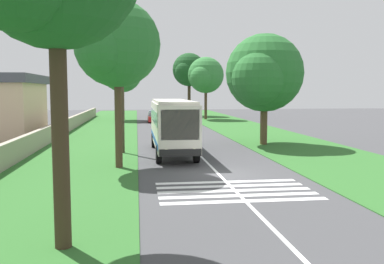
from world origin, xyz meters
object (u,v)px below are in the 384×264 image
object	(u,v)px
trailing_car_2	(155,115)
roadside_tree_right_1	(188,71)
coach_bus	(172,123)
roadside_tree_right_0	(262,75)
trailing_car_0	(185,122)
trailing_car_1	(154,118)
roadside_tree_left_2	(115,47)
roadside_tree_right_2	(205,76)
trailing_car_3	(174,113)
roadside_building	(2,106)
utility_pole	(122,94)
roadside_tree_left_1	(121,74)

from	to	relation	value
trailing_car_2	roadside_tree_right_1	world-z (taller)	roadside_tree_right_1
coach_bus	roadside_tree_right_0	size ratio (longest dim) A/B	1.25
trailing_car_2	trailing_car_0	bearing A→B (deg)	-168.51
trailing_car_1	roadside_tree_left_2	xyz separation A→B (m)	(-35.25, 3.57, 6.15)
trailing_car_2	roadside_tree_right_1	bearing A→B (deg)	-33.30
roadside_tree_right_0	roadside_tree_right_2	distance (m)	31.47
trailing_car_0	trailing_car_1	distance (m)	10.09
roadside_tree_right_2	roadside_tree_right_0	bearing A→B (deg)	179.27
roadside_tree_left_2	roadside_tree_right_0	distance (m)	14.37
trailing_car_2	trailing_car_3	distance (m)	7.88
coach_bus	roadside_building	bearing A→B (deg)	50.89
trailing_car_1	trailing_car_2	xyz separation A→B (m)	(5.34, -0.27, 0.00)
trailing_car_3	roadside_tree_left_2	bearing A→B (deg)	171.18
trailing_car_3	roadside_tree_right_2	xyz separation A→B (m)	(-7.21, -4.19, 6.00)
trailing_car_2	utility_pole	distance (m)	35.36
trailing_car_0	roadside_tree_left_1	bearing A→B (deg)	28.63
utility_pole	roadside_tree_left_2	bearing A→B (deg)	178.53
roadside_tree_right_2	roadside_tree_left_2	bearing A→B (deg)	164.01
trailing_car_0	utility_pole	size ratio (longest dim) A/B	0.55
roadside_tree_left_1	utility_pole	bearing A→B (deg)	-177.91
roadside_tree_left_2	trailing_car_1	bearing A→B (deg)	-5.79
trailing_car_2	roadside_tree_right_0	xyz separation A→B (m)	(-31.62, -7.33, 4.98)
trailing_car_0	utility_pole	bearing A→B (deg)	161.52
trailing_car_3	roadside_tree_left_1	bearing A→B (deg)	130.53
coach_bus	trailing_car_3	distance (m)	42.80
roadside_tree_left_2	roadside_tree_right_0	size ratio (longest dim) A/B	1.05
roadside_tree_left_2	roadside_building	size ratio (longest dim) A/B	0.93
roadside_tree_right_2	utility_pole	size ratio (longest dim) A/B	1.21
roadside_tree_right_2	roadside_building	bearing A→B (deg)	135.53
roadside_tree_left_2	roadside_tree_right_2	distance (m)	42.04
trailing_car_2	trailing_car_1	bearing A→B (deg)	177.10
roadside_tree_right_1	roadside_building	distance (m)	39.91
trailing_car_3	roadside_tree_left_1	size ratio (longest dim) A/B	0.43
trailing_car_2	roadside_tree_right_0	bearing A→B (deg)	-166.94
trailing_car_0	roadside_tree_right_1	xyz separation A→B (m)	(24.62, -3.37, 7.31)
roadside_tree_left_1	trailing_car_0	bearing A→B (deg)	-151.37
trailing_car_2	coach_bus	bearing A→B (deg)	179.54
roadside_tree_right_0	trailing_car_0	bearing A→B (deg)	14.43
roadside_tree_left_1	roadside_tree_right_2	bearing A→B (deg)	-89.69
trailing_car_0	trailing_car_3	world-z (taller)	same
trailing_car_2	trailing_car_3	size ratio (longest dim) A/B	1.00
trailing_car_0	trailing_car_1	world-z (taller)	same
roadside_tree_left_2	utility_pole	size ratio (longest dim) A/B	1.18
roadside_tree_right_1	roadside_building	bearing A→B (deg)	147.03
roadside_tree_right_1	trailing_car_0	bearing A→B (deg)	172.20
roadside_tree_left_1	roadside_tree_left_2	xyz separation A→B (m)	(-40.34, -1.12, -0.11)
roadside_tree_left_1	utility_pole	world-z (taller)	roadside_tree_left_1
trailing_car_2	roadside_tree_right_0	distance (m)	32.84
trailing_car_1	roadside_tree_right_1	world-z (taller)	roadside_tree_right_1
trailing_car_3	roadside_tree_right_2	bearing A→B (deg)	-149.84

